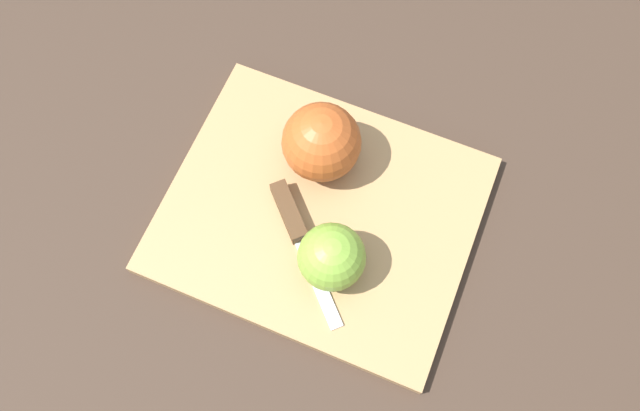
{
  "coord_description": "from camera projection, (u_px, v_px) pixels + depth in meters",
  "views": [
    {
      "loc": [
        0.12,
        -0.22,
        0.68
      ],
      "look_at": [
        0.0,
        0.0,
        0.04
      ],
      "focal_mm": 35.0,
      "sensor_mm": 36.0,
      "label": 1
    }
  ],
  "objects": [
    {
      "name": "cutting_board",
      "position": [
        320.0,
        214.0,
        0.72
      ],
      "size": [
        0.37,
        0.32,
        0.02
      ],
      "color": "#A37A4C",
      "rests_on": "ground_plane"
    },
    {
      "name": "ground_plane",
      "position": [
        320.0,
        216.0,
        0.73
      ],
      "size": [
        4.0,
        4.0,
        0.0
      ],
      "primitive_type": "plane",
      "color": "#38281E"
    },
    {
      "name": "apple_half_right",
      "position": [
        331.0,
        257.0,
        0.66
      ],
      "size": [
        0.07,
        0.07,
        0.07
      ],
      "rotation": [
        0.0,
        0.0,
        3.74
      ],
      "color": "olive",
      "rests_on": "cutting_board"
    },
    {
      "name": "knife",
      "position": [
        293.0,
        222.0,
        0.7
      ],
      "size": [
        0.15,
        0.12,
        0.02
      ],
      "rotation": [
        0.0,
        0.0,
        -0.68
      ],
      "color": "silver",
      "rests_on": "cutting_board"
    },
    {
      "name": "apple_half_left",
      "position": [
        321.0,
        142.0,
        0.69
      ],
      "size": [
        0.09,
        0.09,
        0.09
      ],
      "rotation": [
        0.0,
        0.0,
        4.06
      ],
      "color": "#AD4C1E",
      "rests_on": "cutting_board"
    }
  ]
}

